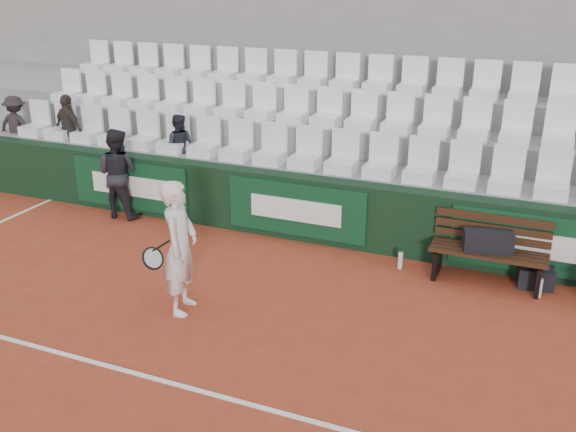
# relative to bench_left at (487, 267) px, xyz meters

# --- Properties ---
(ground) EXTENTS (80.00, 80.00, 0.00)m
(ground) POSITION_rel_bench_left_xyz_m (-2.65, -3.54, -0.23)
(ground) COLOR #A23D24
(ground) RESTS_ON ground
(court_baseline) EXTENTS (18.00, 0.06, 0.01)m
(court_baseline) POSITION_rel_bench_left_xyz_m (-2.65, -3.54, -0.22)
(court_baseline) COLOR white
(court_baseline) RESTS_ON ground
(back_barrier) EXTENTS (18.00, 0.34, 1.00)m
(back_barrier) POSITION_rel_bench_left_xyz_m (-2.58, 0.45, 0.28)
(back_barrier) COLOR black
(back_barrier) RESTS_ON ground
(grandstand_tier_front) EXTENTS (18.00, 0.95, 1.00)m
(grandstand_tier_front) POSITION_rel_bench_left_xyz_m (-2.65, 1.09, 0.28)
(grandstand_tier_front) COLOR gray
(grandstand_tier_front) RESTS_ON ground
(grandstand_tier_mid) EXTENTS (18.00, 0.95, 1.45)m
(grandstand_tier_mid) POSITION_rel_bench_left_xyz_m (-2.65, 2.04, 0.50)
(grandstand_tier_mid) COLOR gray
(grandstand_tier_mid) RESTS_ON ground
(grandstand_tier_back) EXTENTS (18.00, 0.95, 1.90)m
(grandstand_tier_back) POSITION_rel_bench_left_xyz_m (-2.65, 2.99, 0.72)
(grandstand_tier_back) COLOR gray
(grandstand_tier_back) RESTS_ON ground
(grandstand_rear_wall) EXTENTS (18.00, 0.30, 4.40)m
(grandstand_rear_wall) POSITION_rel_bench_left_xyz_m (-2.65, 3.61, 1.98)
(grandstand_rear_wall) COLOR gray
(grandstand_rear_wall) RESTS_ON ground
(seat_row_front) EXTENTS (11.90, 0.44, 0.63)m
(seat_row_front) POSITION_rel_bench_left_xyz_m (-2.65, 0.91, 1.09)
(seat_row_front) COLOR white
(seat_row_front) RESTS_ON grandstand_tier_front
(seat_row_mid) EXTENTS (11.90, 0.44, 0.63)m
(seat_row_mid) POSITION_rel_bench_left_xyz_m (-2.65, 1.86, 1.54)
(seat_row_mid) COLOR white
(seat_row_mid) RESTS_ON grandstand_tier_mid
(seat_row_back) EXTENTS (11.90, 0.44, 0.63)m
(seat_row_back) POSITION_rel_bench_left_xyz_m (-2.65, 2.81, 1.99)
(seat_row_back) COLOR white
(seat_row_back) RESTS_ON grandstand_tier_back
(bench_left) EXTENTS (1.50, 0.56, 0.45)m
(bench_left) POSITION_rel_bench_left_xyz_m (0.00, 0.00, 0.00)
(bench_left) COLOR #371E10
(bench_left) RESTS_ON ground
(sports_bag_left) EXTENTS (0.67, 0.41, 0.27)m
(sports_bag_left) POSITION_rel_bench_left_xyz_m (-0.02, 0.02, 0.36)
(sports_bag_left) COLOR black
(sports_bag_left) RESTS_ON bench_left
(sports_bag_ground) EXTENTS (0.48, 0.33, 0.27)m
(sports_bag_ground) POSITION_rel_bench_left_xyz_m (0.62, 0.10, -0.09)
(sports_bag_ground) COLOR black
(sports_bag_ground) RESTS_ON ground
(water_bottle_near) EXTENTS (0.07, 0.07, 0.24)m
(water_bottle_near) POSITION_rel_bench_left_xyz_m (-1.15, -0.03, -0.11)
(water_bottle_near) COLOR silver
(water_bottle_near) RESTS_ON ground
(water_bottle_far) EXTENTS (0.07, 0.07, 0.25)m
(water_bottle_far) POSITION_rel_bench_left_xyz_m (0.68, -0.17, -0.10)
(water_bottle_far) COLOR silver
(water_bottle_far) RESTS_ON ground
(tennis_player) EXTENTS (0.76, 0.68, 1.66)m
(tennis_player) POSITION_rel_bench_left_xyz_m (-3.34, -2.18, 0.61)
(tennis_player) COLOR silver
(tennis_player) RESTS_ON ground
(ball_kid) EXTENTS (0.76, 0.60, 1.51)m
(ball_kid) POSITION_rel_bench_left_xyz_m (-5.97, 0.16, 0.53)
(ball_kid) COLOR black
(ball_kid) RESTS_ON ground
(spectator_a) EXTENTS (0.79, 0.53, 1.14)m
(spectator_a) POSITION_rel_bench_left_xyz_m (-8.84, 0.96, 1.35)
(spectator_a) COLOR black
(spectator_a) RESTS_ON grandstand_tier_front
(spectator_b) EXTENTS (0.79, 0.50, 1.25)m
(spectator_b) POSITION_rel_bench_left_xyz_m (-7.58, 0.96, 1.40)
(spectator_b) COLOR #312B27
(spectator_b) RESTS_ON grandstand_tier_front
(spectator_c) EXTENTS (0.64, 0.57, 1.09)m
(spectator_c) POSITION_rel_bench_left_xyz_m (-5.27, 0.96, 1.32)
(spectator_c) COLOR black
(spectator_c) RESTS_ON grandstand_tier_front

